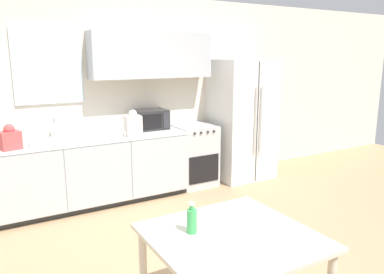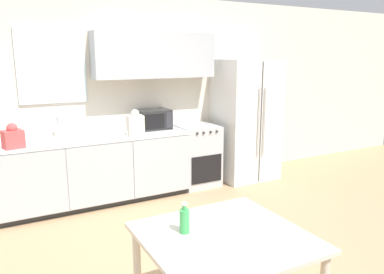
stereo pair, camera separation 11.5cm
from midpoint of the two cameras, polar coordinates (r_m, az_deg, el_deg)
The scene contains 12 objects.
ground_plane at distance 3.71m, azimuth -1.22°, elevation -18.38°, with size 12.00×12.00×0.00m, color tan.
wall_back at distance 5.22m, azimuth -11.21°, elevation 7.03°, with size 12.00×0.38×2.70m.
kitchen_counter at distance 5.00m, azimuth -13.92°, elevation -4.88°, with size 2.46×0.66×0.89m.
oven_range at distance 5.56m, azimuth 1.27°, elevation -2.78°, with size 0.56×0.62×0.90m.
refrigerator at distance 5.87m, azimuth 8.81°, elevation 2.61°, with size 0.89×0.76×1.84m.
kitchen_sink at distance 4.82m, azimuth -18.70°, elevation -0.23°, with size 0.68×0.43×0.27m.
microwave at distance 5.25m, azimuth -5.24°, elevation 2.71°, with size 0.44×0.34×0.27m.
coffee_mug at distance 4.74m, azimuth -9.89°, elevation 0.38°, with size 0.12×0.08×0.08m.
grocery_bag_0 at distance 4.57m, azimuth -24.98°, elevation -0.04°, with size 0.24×0.22×0.28m.
grocery_bag_1 at distance 4.85m, azimuth -7.96°, elevation 1.99°, with size 0.21×0.18×0.34m.
dining_table at distance 2.56m, azimuth 6.32°, elevation -16.72°, with size 1.03×0.98×0.75m.
drink_bottle at distance 2.50m, azimuth 0.21°, elevation -12.57°, with size 0.07×0.07×0.21m.
Camera 2 is at (-1.39, -2.87, 1.89)m, focal length 35.00 mm.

